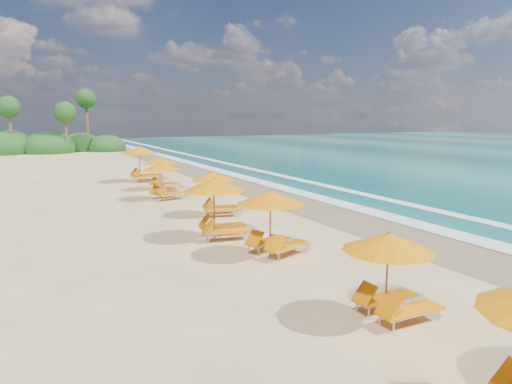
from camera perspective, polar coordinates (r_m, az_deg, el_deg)
The scene contains 11 objects.
ground at distance 20.44m, azimuth 0.00°, elevation -3.32°, with size 160.00×160.00×0.00m, color #DBBD80.
wet_sand at distance 22.51m, azimuth 9.11°, elevation -2.25°, with size 4.00×160.00×0.01m, color olive.
surf_foam at distance 24.18m, azimuth 14.28°, elevation -1.56°, with size 4.00×160.00×0.01m.
station_1 at distance 10.72m, azimuth 16.60°, elevation -9.20°, with size 2.22×2.05×2.05m.
station_2 at distance 14.90m, azimuth 2.21°, elevation -3.23°, with size 2.83×2.78×2.21m.
station_3 at distance 17.01m, azimuth -4.62°, elevation -1.50°, with size 2.76×2.64×2.31m.
station_4 at distance 21.02m, azimuth -4.88°, elevation 0.22°, with size 2.58×2.49×2.07m.
station_5 at distance 25.46m, azimuth -11.27°, elevation 1.71°, with size 2.62×2.54×2.10m.
station_6 at distance 28.99m, azimuth -11.58°, elevation 2.58°, with size 2.53×2.44×2.07m.
station_7 at distance 32.86m, azimuth -13.91°, elevation 3.73°, with size 2.74×2.53×2.53m.
treeline at distance 63.36m, azimuth -27.97°, elevation 5.12°, with size 25.80×8.80×9.74m.
Camera 1 is at (-9.10, -17.75, 4.49)m, focal length 32.21 mm.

